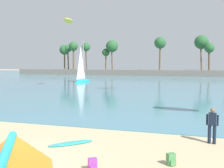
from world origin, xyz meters
name	(u,v)px	position (x,y,z in m)	size (l,w,h in m)	color
sea	(163,78)	(0.00, 58.35, 0.03)	(220.00, 104.28, 0.06)	teal
palm_headland	(168,65)	(0.01, 70.69, 3.31)	(97.89, 6.59, 12.20)	slate
folded_kite	(6,164)	(1.17, -1.31, 0.83)	(4.45, 4.90, 1.22)	orange
person_at_waterline	(212,125)	(7.23, 5.21, 0.89)	(0.55, 0.24, 1.67)	#141E33
backpack_near_kite	(171,160)	(5.60, 2.06, 0.21)	(0.37, 0.37, 0.44)	#47844C
backpack_by_trailer	(14,152)	(-0.43, 1.10, 0.21)	(0.37, 0.37, 0.44)	orange
backpack_spare	(93,165)	(3.03, 0.76, 0.21)	(0.36, 0.37, 0.44)	purple
surfboard	(71,143)	(1.01, 3.27, 0.04)	(2.10, 0.52, 0.08)	#2DA8B2
sailboat_mid_bay	(82,78)	(-14.10, 39.90, 0.84)	(2.14, 6.07, 8.66)	teal
kite_aloft_drifting_left	(68,21)	(-11.41, 28.53, 10.11)	(3.57, 1.21, 0.50)	yellow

